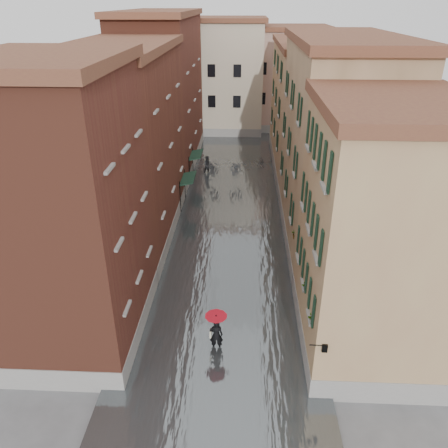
# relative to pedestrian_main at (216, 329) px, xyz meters

# --- Properties ---
(ground) EXTENTS (120.00, 120.00, 0.00)m
(ground) POSITION_rel_pedestrian_main_xyz_m (0.16, 3.12, -1.29)
(ground) COLOR #565558
(ground) RESTS_ON ground
(floodwater) EXTENTS (10.00, 60.00, 0.20)m
(floodwater) POSITION_rel_pedestrian_main_xyz_m (0.16, 16.12, -1.19)
(floodwater) COLOR #4F5558
(floodwater) RESTS_ON ground
(building_left_near) EXTENTS (6.00, 8.00, 13.00)m
(building_left_near) POSITION_rel_pedestrian_main_xyz_m (-6.84, 1.12, 5.21)
(building_left_near) COLOR brown
(building_left_near) RESTS_ON ground
(building_left_mid) EXTENTS (6.00, 14.00, 12.50)m
(building_left_mid) POSITION_rel_pedestrian_main_xyz_m (-6.84, 12.12, 4.96)
(building_left_mid) COLOR brown
(building_left_mid) RESTS_ON ground
(building_left_far) EXTENTS (6.00, 16.00, 14.00)m
(building_left_far) POSITION_rel_pedestrian_main_xyz_m (-6.84, 27.12, 5.71)
(building_left_far) COLOR brown
(building_left_far) RESTS_ON ground
(building_right_near) EXTENTS (6.00, 8.00, 11.50)m
(building_right_near) POSITION_rel_pedestrian_main_xyz_m (7.16, 1.12, 4.46)
(building_right_near) COLOR #A47954
(building_right_near) RESTS_ON ground
(building_right_mid) EXTENTS (6.00, 14.00, 13.00)m
(building_right_mid) POSITION_rel_pedestrian_main_xyz_m (7.16, 12.12, 5.21)
(building_right_mid) COLOR tan
(building_right_mid) RESTS_ON ground
(building_right_far) EXTENTS (6.00, 16.00, 11.50)m
(building_right_far) POSITION_rel_pedestrian_main_xyz_m (7.16, 27.12, 4.46)
(building_right_far) COLOR #A47954
(building_right_far) RESTS_ON ground
(building_end_cream) EXTENTS (12.00, 9.00, 13.00)m
(building_end_cream) POSITION_rel_pedestrian_main_xyz_m (-2.84, 41.12, 5.21)
(building_end_cream) COLOR #B7AE91
(building_end_cream) RESTS_ON ground
(building_end_pink) EXTENTS (10.00, 9.00, 12.00)m
(building_end_pink) POSITION_rel_pedestrian_main_xyz_m (6.16, 43.12, 4.71)
(building_end_pink) COLOR tan
(building_end_pink) RESTS_ON ground
(awning_near) EXTENTS (1.09, 2.85, 2.80)m
(awning_near) POSITION_rel_pedestrian_main_xyz_m (-3.32, 16.41, 1.17)
(awning_near) COLOR black
(awning_near) RESTS_ON ground
(awning_far) EXTENTS (1.09, 2.90, 2.80)m
(awning_far) POSITION_rel_pedestrian_main_xyz_m (-3.32, 22.42, 1.17)
(awning_far) COLOR black
(awning_far) RESTS_ON ground
(wall_lantern) EXTENTS (0.71, 0.22, 0.35)m
(wall_lantern) POSITION_rel_pedestrian_main_xyz_m (4.50, -2.88, 1.71)
(wall_lantern) COLOR black
(wall_lantern) RESTS_ON ground
(window_planters) EXTENTS (0.59, 8.44, 0.84)m
(window_planters) POSITION_rel_pedestrian_main_xyz_m (4.28, 1.88, 2.22)
(window_planters) COLOR maroon
(window_planters) RESTS_ON ground
(pedestrian_main) EXTENTS (1.07, 1.07, 2.06)m
(pedestrian_main) POSITION_rel_pedestrian_main_xyz_m (0.00, 0.00, 0.00)
(pedestrian_main) COLOR black
(pedestrian_main) RESTS_ON ground
(pedestrian_far) EXTENTS (1.13, 1.03, 1.89)m
(pedestrian_far) POSITION_rel_pedestrian_main_xyz_m (-2.34, 23.97, -0.35)
(pedestrian_far) COLOR black
(pedestrian_far) RESTS_ON ground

